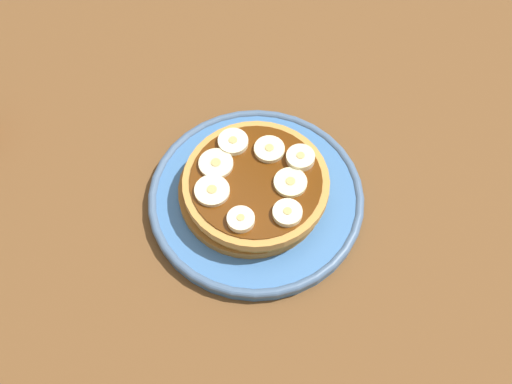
# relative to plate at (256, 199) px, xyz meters

# --- Properties ---
(ground_plane) EXTENTS (1.40, 1.40, 0.03)m
(ground_plane) POSITION_rel_plate_xyz_m (0.00, 0.00, -0.02)
(ground_plane) COLOR brown
(plate) EXTENTS (0.23, 0.23, 0.02)m
(plate) POSITION_rel_plate_xyz_m (0.00, 0.00, 0.00)
(plate) COLOR #3F72B2
(plate) RESTS_ON ground_plane
(pancake_stack) EXTENTS (0.16, 0.16, 0.03)m
(pancake_stack) POSITION_rel_plate_xyz_m (0.00, 0.00, 0.02)
(pancake_stack) COLOR #9F672C
(pancake_stack) RESTS_ON plate
(banana_slice_0) EXTENTS (0.03, 0.03, 0.01)m
(banana_slice_0) POSITION_rel_plate_xyz_m (-0.01, 0.05, 0.04)
(banana_slice_0) COLOR #FAEAC1
(banana_slice_0) RESTS_ON pancake_stack
(banana_slice_1) EXTENTS (0.03, 0.03, 0.01)m
(banana_slice_1) POSITION_rel_plate_xyz_m (-0.05, 0.02, 0.04)
(banana_slice_1) COLOR #EDE9BF
(banana_slice_1) RESTS_ON pancake_stack
(banana_slice_2) EXTENTS (0.03, 0.03, 0.01)m
(banana_slice_2) POSITION_rel_plate_xyz_m (-0.03, -0.02, 0.04)
(banana_slice_2) COLOR #F9F0B2
(banana_slice_2) RESTS_ON pancake_stack
(banana_slice_3) EXTENTS (0.04, 0.04, 0.01)m
(banana_slice_3) POSITION_rel_plate_xyz_m (0.03, 0.04, 0.04)
(banana_slice_3) COLOR #FCE8BB
(banana_slice_3) RESTS_ON pancake_stack
(banana_slice_4) EXTENTS (0.03, 0.03, 0.01)m
(banana_slice_4) POSITION_rel_plate_xyz_m (0.01, -0.04, 0.04)
(banana_slice_4) COLOR #FAE9B4
(banana_slice_4) RESTS_ON pancake_stack
(banana_slice_5) EXTENTS (0.03, 0.03, 0.01)m
(banana_slice_5) POSITION_rel_plate_xyz_m (0.04, -0.02, 0.04)
(banana_slice_5) COLOR #F5EFC3
(banana_slice_5) RESTS_ON pancake_stack
(banana_slice_6) EXTENTS (0.04, 0.04, 0.01)m
(banana_slice_6) POSITION_rel_plate_xyz_m (0.04, 0.01, 0.04)
(banana_slice_6) COLOR #F7E3B5
(banana_slice_6) RESTS_ON pancake_stack
(banana_slice_7) EXTENTS (0.03, 0.03, 0.01)m
(banana_slice_7) POSITION_rel_plate_xyz_m (-0.02, -0.05, 0.04)
(banana_slice_7) COLOR #F4E4B8
(banana_slice_7) RESTS_ON pancake_stack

